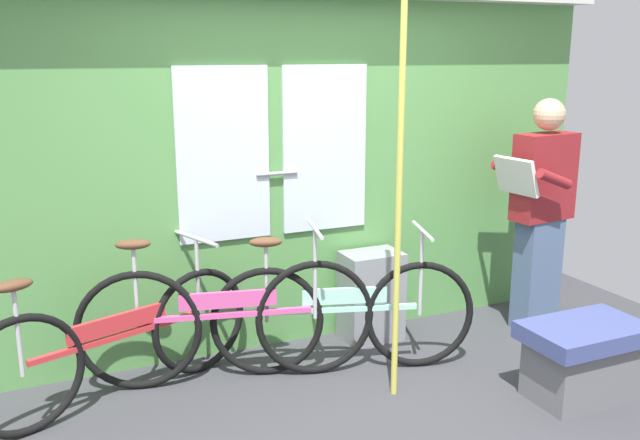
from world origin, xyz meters
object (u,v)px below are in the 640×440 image
object	(u,v)px
bicycle_leaning_behind	(343,315)
handrail_pole	(399,203)
passenger_reading_newspaper	(541,210)
bench_seat_corner	(583,358)
trash_bin_by_wall	(371,296)
bicycle_near_door	(227,321)
bicycle_by_pole	(118,342)

from	to	relation	value
bicycle_leaning_behind	handrail_pole	bearing A→B (deg)	-53.23
passenger_reading_newspaper	bench_seat_corner	world-z (taller)	passenger_reading_newspaper
bicycle_leaning_behind	trash_bin_by_wall	world-z (taller)	bicycle_leaning_behind
bicycle_near_door	passenger_reading_newspaper	world-z (taller)	passenger_reading_newspaper
bicycle_by_pole	trash_bin_by_wall	distance (m)	1.76
bicycle_leaning_behind	passenger_reading_newspaper	size ratio (longest dim) A/B	0.97
bicycle_leaning_behind	handrail_pole	xyz separation A→B (m)	(0.14, -0.40, 0.78)
bicycle_leaning_behind	passenger_reading_newspaper	xyz separation A→B (m)	(1.59, 0.08, 0.50)
trash_bin_by_wall	bicycle_by_pole	bearing A→B (deg)	-173.22
trash_bin_by_wall	bench_seat_corner	distance (m)	1.45
bicycle_leaning_behind	trash_bin_by_wall	size ratio (longest dim) A/B	2.56
bicycle_near_door	bicycle_leaning_behind	xyz separation A→B (m)	(0.70, -0.15, -0.02)
passenger_reading_newspaper	handrail_pole	size ratio (longest dim) A/B	0.72
bicycle_near_door	bench_seat_corner	distance (m)	2.09
bicycle_near_door	trash_bin_by_wall	world-z (taller)	bicycle_near_door
bicycle_near_door	bicycle_leaning_behind	bearing A→B (deg)	0.90
handrail_pole	bicycle_near_door	bearing A→B (deg)	146.72
handrail_pole	bench_seat_corner	bearing A→B (deg)	-26.24
bicycle_by_pole	bicycle_leaning_behind	bearing A→B (deg)	-26.70
bench_seat_corner	trash_bin_by_wall	bearing A→B (deg)	119.48
bicycle_by_pole	trash_bin_by_wall	xyz separation A→B (m)	(1.74, 0.21, -0.05)
bicycle_by_pole	handrail_pole	distance (m)	1.77
handrail_pole	bench_seat_corner	size ratio (longest dim) A/B	3.29
bicycle_by_pole	bench_seat_corner	distance (m)	2.67
bicycle_near_door	bench_seat_corner	bearing A→B (deg)	-16.37
bicycle_leaning_behind	trash_bin_by_wall	distance (m)	0.56
passenger_reading_newspaper	bicycle_near_door	bearing A→B (deg)	-8.45
bicycle_by_pole	handrail_pole	bearing A→B (deg)	-40.43
trash_bin_by_wall	bicycle_near_door	bearing A→B (deg)	-168.39
bicycle_leaning_behind	handrail_pole	world-z (taller)	handrail_pole
bicycle_leaning_behind	passenger_reading_newspaper	world-z (taller)	passenger_reading_newspaper
bicycle_by_pole	handrail_pole	xyz separation A→B (m)	(1.48, -0.57, 0.79)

